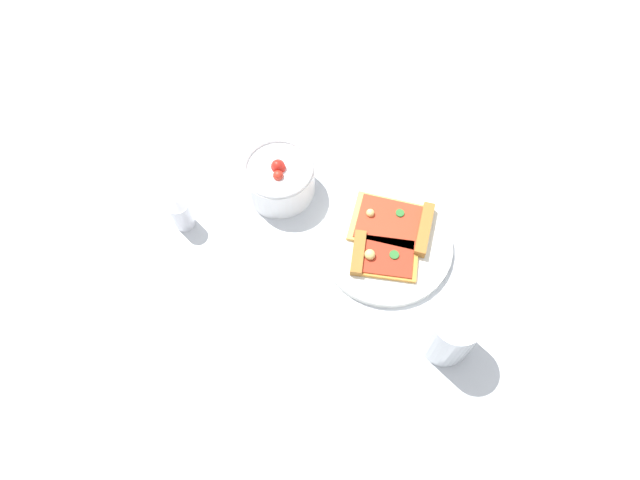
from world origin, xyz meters
TOP-DOWN VIEW (x-y plane):
  - ground_plane at (0.00, 0.00)m, footprint 2.40×2.40m
  - plate at (0.01, -0.03)m, footprint 0.23×0.23m
  - pizza_slice_near at (-0.02, -0.01)m, footprint 0.10×0.12m
  - pizza_slice_far at (0.04, -0.05)m, footprint 0.13×0.16m
  - salad_bowl at (0.13, 0.16)m, footprint 0.13×0.13m
  - soda_glass at (-0.17, -0.11)m, footprint 0.08×0.08m
  - pepper_shaker at (0.06, 0.33)m, footprint 0.04×0.04m

SIDE VIEW (x-z plane):
  - ground_plane at x=0.00m, z-range 0.00..0.00m
  - plate at x=0.01m, z-range 0.00..0.01m
  - pizza_slice_far at x=0.04m, z-range 0.01..0.03m
  - pizza_slice_near at x=-0.02m, z-range 0.01..0.03m
  - pepper_shaker at x=0.06m, z-range 0.00..0.08m
  - salad_bowl at x=0.13m, z-range 0.00..0.08m
  - soda_glass at x=-0.17m, z-range 0.00..0.12m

